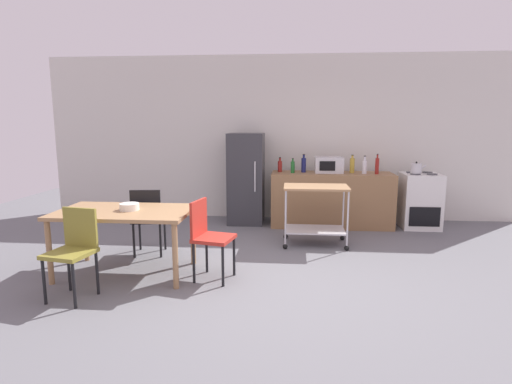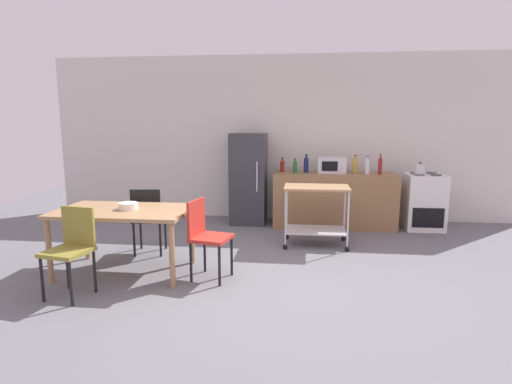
{
  "view_description": "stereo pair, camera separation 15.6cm",
  "coord_description": "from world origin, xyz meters",
  "px_view_note": "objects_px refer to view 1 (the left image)",
  "views": [
    {
      "loc": [
        0.23,
        -4.26,
        1.74
      ],
      "look_at": [
        -0.25,
        1.2,
        0.8
      ],
      "focal_mm": 28.83,
      "sensor_mm": 36.0,
      "label": 1
    },
    {
      "loc": [
        0.38,
        -4.25,
        1.74
      ],
      "look_at": [
        -0.25,
        1.2,
        0.8
      ],
      "focal_mm": 28.83,
      "sensor_mm": 36.0,
      "label": 2
    }
  ],
  "objects_px": {
    "chair_olive": "(74,247)",
    "bottle_wine": "(365,166)",
    "kitchen_cart": "(316,205)",
    "stove_oven": "(420,201)",
    "fruit_bowl": "(129,207)",
    "kettle": "(416,168)",
    "chair_red": "(209,234)",
    "chair_black": "(148,217)",
    "microwave": "(329,165)",
    "bottle_soy_sauce": "(293,167)",
    "refrigerator": "(246,179)",
    "bottle_sesame_oil": "(304,165)",
    "bottle_vinegar": "(280,166)",
    "dining_table": "(125,217)",
    "bottle_sparkling_water": "(352,165)",
    "bottle_soda": "(377,166)"
  },
  "relations": [
    {
      "from": "bottle_sparkling_water",
      "to": "fruit_bowl",
      "type": "distance_m",
      "value": 3.77
    },
    {
      "from": "chair_olive",
      "to": "chair_red",
      "type": "height_order",
      "value": "same"
    },
    {
      "from": "kitchen_cart",
      "to": "chair_olive",
      "type": "bearing_deg",
      "value": -141.13
    },
    {
      "from": "chair_olive",
      "to": "bottle_wine",
      "type": "xyz_separation_m",
      "value": [
        3.33,
        3.07,
        0.5
      ]
    },
    {
      "from": "chair_olive",
      "to": "kitchen_cart",
      "type": "xyz_separation_m",
      "value": [
        2.48,
        2.0,
        0.05
      ]
    },
    {
      "from": "dining_table",
      "to": "chair_olive",
      "type": "relative_size",
      "value": 1.69
    },
    {
      "from": "bottle_sesame_oil",
      "to": "bottle_soda",
      "type": "bearing_deg",
      "value": -6.19
    },
    {
      "from": "bottle_soy_sauce",
      "to": "bottle_sparkling_water",
      "type": "relative_size",
      "value": 0.81
    },
    {
      "from": "chair_black",
      "to": "refrigerator",
      "type": "xyz_separation_m",
      "value": [
        1.08,
        1.89,
        0.26
      ]
    },
    {
      "from": "chair_red",
      "to": "chair_olive",
      "type": "bearing_deg",
      "value": 128.28
    },
    {
      "from": "fruit_bowl",
      "to": "bottle_wine",
      "type": "bearing_deg",
      "value": 38.35
    },
    {
      "from": "chair_red",
      "to": "bottle_soy_sauce",
      "type": "relative_size",
      "value": 3.63
    },
    {
      "from": "dining_table",
      "to": "fruit_bowl",
      "type": "xyz_separation_m",
      "value": [
        0.06,
        0.01,
        0.12
      ]
    },
    {
      "from": "bottle_vinegar",
      "to": "bottle_soy_sauce",
      "type": "relative_size",
      "value": 1.02
    },
    {
      "from": "bottle_soy_sauce",
      "to": "kettle",
      "type": "height_order",
      "value": "bottle_soy_sauce"
    },
    {
      "from": "bottle_sparkling_water",
      "to": "fruit_bowl",
      "type": "relative_size",
      "value": 1.39
    },
    {
      "from": "chair_black",
      "to": "bottle_sesame_oil",
      "type": "bearing_deg",
      "value": -146.15
    },
    {
      "from": "chair_red",
      "to": "fruit_bowl",
      "type": "relative_size",
      "value": 4.09
    },
    {
      "from": "bottle_wine",
      "to": "kitchen_cart",
      "type": "bearing_deg",
      "value": -128.34
    },
    {
      "from": "chair_olive",
      "to": "bottle_vinegar",
      "type": "relative_size",
      "value": 3.57
    },
    {
      "from": "chair_olive",
      "to": "bottle_soy_sauce",
      "type": "xyz_separation_m",
      "value": [
        2.16,
        3.08,
        0.48
      ]
    },
    {
      "from": "chair_black",
      "to": "chair_red",
      "type": "bearing_deg",
      "value": 134.17
    },
    {
      "from": "chair_black",
      "to": "kitchen_cart",
      "type": "relative_size",
      "value": 0.98
    },
    {
      "from": "refrigerator",
      "to": "bottle_sesame_oil",
      "type": "distance_m",
      "value": 1.01
    },
    {
      "from": "chair_black",
      "to": "bottle_soy_sauce",
      "type": "height_order",
      "value": "bottle_soy_sauce"
    },
    {
      "from": "chair_olive",
      "to": "chair_black",
      "type": "height_order",
      "value": "same"
    },
    {
      "from": "refrigerator",
      "to": "bottle_sparkling_water",
      "type": "distance_m",
      "value": 1.8
    },
    {
      "from": "chair_black",
      "to": "bottle_soda",
      "type": "bearing_deg",
      "value": -160.09
    },
    {
      "from": "microwave",
      "to": "bottle_soy_sauce",
      "type": "bearing_deg",
      "value": -171.35
    },
    {
      "from": "bottle_sparkling_water",
      "to": "refrigerator",
      "type": "bearing_deg",
      "value": 178.03
    },
    {
      "from": "chair_olive",
      "to": "chair_red",
      "type": "distance_m",
      "value": 1.37
    },
    {
      "from": "fruit_bowl",
      "to": "kettle",
      "type": "distance_m",
      "value": 4.51
    },
    {
      "from": "dining_table",
      "to": "bottle_vinegar",
      "type": "xyz_separation_m",
      "value": [
        1.69,
        2.52,
        0.33
      ]
    },
    {
      "from": "chair_black",
      "to": "chair_red",
      "type": "height_order",
      "value": "same"
    },
    {
      "from": "dining_table",
      "to": "chair_red",
      "type": "height_order",
      "value": "chair_red"
    },
    {
      "from": "dining_table",
      "to": "chair_red",
      "type": "xyz_separation_m",
      "value": [
        0.98,
        -0.08,
        -0.15
      ]
    },
    {
      "from": "stove_oven",
      "to": "microwave",
      "type": "bearing_deg",
      "value": 179.14
    },
    {
      "from": "bottle_wine",
      "to": "chair_red",
      "type": "bearing_deg",
      "value": -130.28
    },
    {
      "from": "chair_red",
      "to": "bottle_vinegar",
      "type": "height_order",
      "value": "bottle_vinegar"
    },
    {
      "from": "stove_oven",
      "to": "bottle_wine",
      "type": "distance_m",
      "value": 1.1
    },
    {
      "from": "chair_black",
      "to": "refrigerator",
      "type": "height_order",
      "value": "refrigerator"
    },
    {
      "from": "refrigerator",
      "to": "bottle_vinegar",
      "type": "distance_m",
      "value": 0.62
    },
    {
      "from": "chair_red",
      "to": "kitchen_cart",
      "type": "height_order",
      "value": "chair_red"
    },
    {
      "from": "bottle_wine",
      "to": "chair_black",
      "type": "bearing_deg",
      "value": -150.44
    },
    {
      "from": "chair_olive",
      "to": "stove_oven",
      "type": "height_order",
      "value": "stove_oven"
    },
    {
      "from": "stove_oven",
      "to": "kitchen_cart",
      "type": "relative_size",
      "value": 1.01
    },
    {
      "from": "stove_oven",
      "to": "chair_black",
      "type": "bearing_deg",
      "value": -155.6
    },
    {
      "from": "microwave",
      "to": "fruit_bowl",
      "type": "relative_size",
      "value": 2.11
    },
    {
      "from": "stove_oven",
      "to": "bottle_sesame_oil",
      "type": "height_order",
      "value": "bottle_sesame_oil"
    },
    {
      "from": "refrigerator",
      "to": "kettle",
      "type": "height_order",
      "value": "refrigerator"
    }
  ]
}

